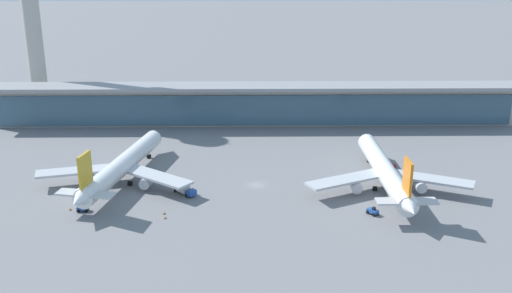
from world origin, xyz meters
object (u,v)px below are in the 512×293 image
at_px(service_truck_near_nose_blue, 373,211).
at_px(service_truck_mid_apron_blue, 184,188).
at_px(safety_cone_charlie, 164,213).
at_px(airliner_left_stand, 121,166).
at_px(service_truck_under_wing_red, 393,167).
at_px(safety_cone_alpha, 70,209).
at_px(safety_cone_bravo, 86,205).
at_px(control_tower, 30,7).
at_px(safety_cone_delta, 165,217).
at_px(airliner_centre_stand, 385,172).
at_px(service_truck_by_tail_blue, 83,208).

bearing_deg(service_truck_near_nose_blue, service_truck_mid_apron_blue, 163.75).
bearing_deg(service_truck_mid_apron_blue, safety_cone_charlie, -104.96).
bearing_deg(airliner_left_stand, service_truck_under_wing_red, 6.60).
xyz_separation_m(safety_cone_alpha, safety_cone_bravo, (3.20, 2.33, 0.00)).
bearing_deg(control_tower, service_truck_near_nose_blue, -40.22).
xyz_separation_m(safety_cone_bravo, safety_cone_delta, (21.19, -7.57, 0.00)).
distance_m(airliner_centre_stand, service_truck_by_tail_blue, 79.75).
height_order(service_truck_under_wing_red, safety_cone_alpha, service_truck_under_wing_red).
height_order(service_truck_under_wing_red, service_truck_mid_apron_blue, service_truck_mid_apron_blue).
bearing_deg(safety_cone_alpha, safety_cone_charlie, -6.26).
bearing_deg(safety_cone_delta, safety_cone_alpha, 167.88).
height_order(service_truck_near_nose_blue, control_tower, control_tower).
bearing_deg(service_truck_near_nose_blue, control_tower, 139.78).
height_order(service_truck_under_wing_red, safety_cone_delta, service_truck_under_wing_red).
xyz_separation_m(airliner_left_stand, service_truck_mid_apron_blue, (17.93, -7.92, -3.24)).
distance_m(airliner_centre_stand, safety_cone_bravo, 79.42).
bearing_deg(safety_cone_charlie, safety_cone_bravo, 166.53).
height_order(service_truck_near_nose_blue, service_truck_under_wing_red, service_truck_under_wing_red).
bearing_deg(safety_cone_delta, control_tower, 122.27).
bearing_deg(service_truck_by_tail_blue, safety_cone_bravo, 92.12).
bearing_deg(service_truck_near_nose_blue, airliner_left_stand, 161.61).
bearing_deg(service_truck_by_tail_blue, safety_cone_delta, -11.99).
relative_size(airliner_centre_stand, safety_cone_alpha, 83.88).
bearing_deg(service_truck_under_wing_red, airliner_centre_stand, -111.92).
distance_m(airliner_left_stand, service_truck_by_tail_blue, 20.44).
bearing_deg(safety_cone_bravo, safety_cone_charlie, -13.47).
bearing_deg(safety_cone_charlie, airliner_centre_stand, 15.18).
relative_size(airliner_centre_stand, service_truck_by_tail_blue, 19.75).
xyz_separation_m(airliner_left_stand, safety_cone_delta, (15.00, -23.57, -4.62)).
distance_m(airliner_left_stand, service_truck_mid_apron_blue, 19.87).
xyz_separation_m(service_truck_near_nose_blue, control_tower, (-111.38, 94.19, 40.68)).
bearing_deg(service_truck_by_tail_blue, safety_cone_charlie, -5.17).
bearing_deg(service_truck_under_wing_red, control_tower, 152.90).
xyz_separation_m(airliner_left_stand, service_truck_under_wing_red, (78.09, 9.04, -4.13)).
height_order(airliner_left_stand, safety_cone_delta, airliner_left_stand).
distance_m(service_truck_under_wing_red, safety_cone_bravo, 87.93).
bearing_deg(airliner_centre_stand, safety_cone_delta, -162.27).
distance_m(control_tower, safety_cone_alpha, 105.92).
xyz_separation_m(airliner_centre_stand, safety_cone_delta, (-57.35, -18.34, -4.62)).
bearing_deg(service_truck_by_tail_blue, control_tower, 113.35).
bearing_deg(safety_cone_delta, airliner_centre_stand, 17.73).
distance_m(airliner_centre_stand, service_truck_mid_apron_blue, 54.59).
height_order(safety_cone_charlie, safety_cone_delta, same).
height_order(safety_cone_alpha, safety_cone_charlie, same).
relative_size(service_truck_by_tail_blue, safety_cone_bravo, 4.25).
bearing_deg(safety_cone_alpha, control_tower, 111.74).
bearing_deg(control_tower, airliner_centre_stand, -33.33).
relative_size(service_truck_under_wing_red, safety_cone_alpha, 9.91).
bearing_deg(service_truck_under_wing_red, service_truck_near_nose_blue, -111.59).
relative_size(airliner_left_stand, control_tower, 0.77).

